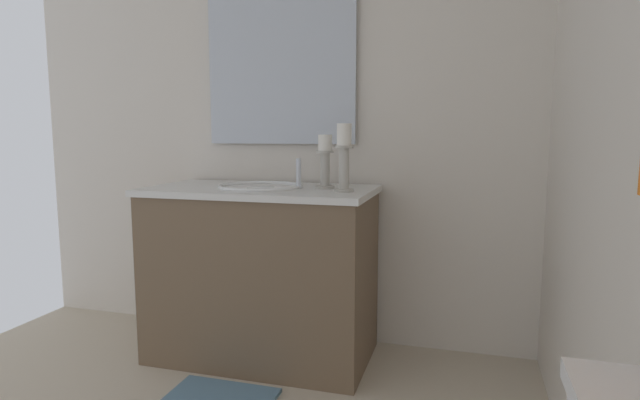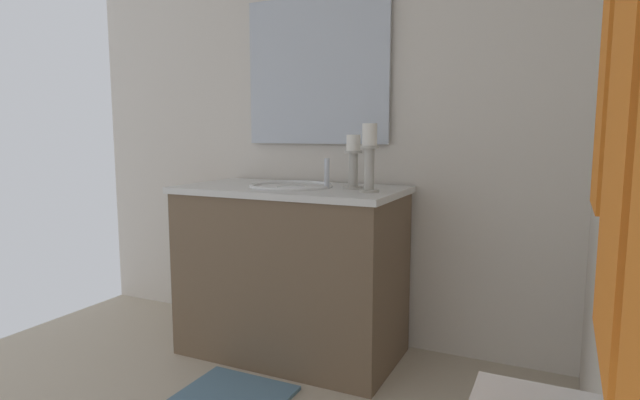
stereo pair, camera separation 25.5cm
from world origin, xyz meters
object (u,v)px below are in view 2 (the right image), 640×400
(candle_holder_short, at_px, (353,161))
(towel_near_vanity, at_px, (615,57))
(sink_basin, at_px, (291,195))
(candle_holder_tall, at_px, (369,156))
(vanity_cabinet, at_px, (292,270))
(mirror, at_px, (316,71))
(towel_center, at_px, (638,77))

(candle_holder_short, relative_size, towel_near_vanity, 0.61)
(sink_basin, distance_m, candle_holder_tall, 0.47)
(sink_basin, height_order, towel_near_vanity, towel_near_vanity)
(vanity_cabinet, height_order, mirror, mirror)
(sink_basin, relative_size, mirror, 0.51)
(towel_near_vanity, bearing_deg, sink_basin, -137.58)
(towel_center, bearing_deg, candle_holder_tall, -152.56)
(sink_basin, relative_size, candle_holder_short, 1.62)
(vanity_cabinet, relative_size, candle_holder_tall, 3.63)
(mirror, height_order, towel_near_vanity, mirror)
(vanity_cabinet, height_order, candle_holder_tall, candle_holder_tall)
(sink_basin, xyz_separation_m, towel_center, (1.63, 1.24, 0.34))
(candle_holder_short, bearing_deg, towel_near_vanity, 33.79)
(candle_holder_tall, distance_m, towel_center, 1.78)
(mirror, relative_size, towel_near_vanity, 1.93)
(candle_holder_tall, relative_size, towel_center, 0.58)
(towel_near_vanity, bearing_deg, vanity_cabinet, -137.56)
(mirror, relative_size, candle_holder_tall, 2.67)
(vanity_cabinet, height_order, candle_holder_short, candle_holder_short)
(towel_center, bearing_deg, sink_basin, -142.89)
(mirror, distance_m, towel_near_vanity, 2.06)
(sink_basin, height_order, candle_holder_short, candle_holder_short)
(candle_holder_tall, bearing_deg, candle_holder_short, -130.58)
(sink_basin, distance_m, towel_near_vanity, 1.87)
(towel_near_vanity, bearing_deg, candle_holder_short, -146.21)
(towel_center, bearing_deg, candle_holder_short, -150.89)
(vanity_cabinet, relative_size, candle_holder_short, 4.33)
(sink_basin, bearing_deg, candle_holder_tall, 82.07)
(vanity_cabinet, xyz_separation_m, towel_center, (1.63, 1.24, 0.72))
(candle_holder_short, height_order, towel_near_vanity, towel_near_vanity)
(towel_near_vanity, bearing_deg, mirror, -142.86)
(sink_basin, xyz_separation_m, candle_holder_tall, (0.06, 0.42, 0.20))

